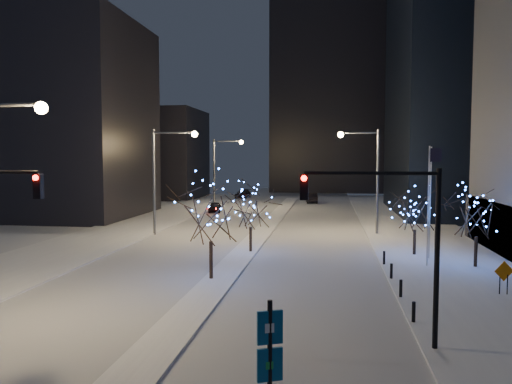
% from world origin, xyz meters
% --- Properties ---
extents(ground, '(160.00, 160.00, 0.00)m').
position_xyz_m(ground, '(0.00, 0.00, 0.00)').
color(ground, silver).
rests_on(ground, ground).
extents(road, '(20.00, 130.00, 0.02)m').
position_xyz_m(road, '(0.00, 35.00, 0.01)').
color(road, '#A9AEB8').
rests_on(road, ground).
extents(median, '(2.00, 80.00, 0.15)m').
position_xyz_m(median, '(0.00, 30.00, 0.07)').
color(median, silver).
rests_on(median, ground).
extents(east_sidewalk, '(10.00, 90.00, 0.15)m').
position_xyz_m(east_sidewalk, '(15.00, 20.00, 0.07)').
color(east_sidewalk, silver).
rests_on(east_sidewalk, ground).
extents(west_sidewalk, '(8.00, 90.00, 0.15)m').
position_xyz_m(west_sidewalk, '(-14.00, 20.00, 0.07)').
color(west_sidewalk, silver).
rests_on(west_sidewalk, ground).
extents(filler_west_near, '(22.00, 18.00, 24.00)m').
position_xyz_m(filler_west_near, '(-28.00, 40.00, 12.00)').
color(filler_west_near, black).
rests_on(filler_west_near, ground).
extents(filler_west_far, '(18.00, 16.00, 16.00)m').
position_xyz_m(filler_west_far, '(-26.00, 70.00, 8.00)').
color(filler_west_far, black).
rests_on(filler_west_far, ground).
extents(horizon_block, '(24.00, 14.00, 42.00)m').
position_xyz_m(horizon_block, '(6.00, 92.00, 21.00)').
color(horizon_block, black).
rests_on(horizon_block, ground).
extents(street_lamp_w_mid, '(4.40, 0.56, 10.00)m').
position_xyz_m(street_lamp_w_mid, '(-8.94, 27.00, 6.50)').
color(street_lamp_w_mid, '#595E66').
rests_on(street_lamp_w_mid, ground).
extents(street_lamp_w_far, '(4.40, 0.56, 10.00)m').
position_xyz_m(street_lamp_w_far, '(-8.94, 52.00, 6.50)').
color(street_lamp_w_far, '#595E66').
rests_on(street_lamp_w_far, ground).
extents(street_lamp_east, '(3.90, 0.56, 10.00)m').
position_xyz_m(street_lamp_east, '(10.08, 30.00, 6.45)').
color(street_lamp_east, '#595E66').
rests_on(street_lamp_east, ground).
extents(traffic_signal_east, '(5.26, 0.43, 7.00)m').
position_xyz_m(traffic_signal_east, '(8.94, 1.00, 4.76)').
color(traffic_signal_east, black).
rests_on(traffic_signal_east, ground).
extents(flagpoles, '(1.35, 2.60, 8.00)m').
position_xyz_m(flagpoles, '(13.37, 17.25, 4.80)').
color(flagpoles, silver).
rests_on(flagpoles, east_sidewalk).
extents(bollards, '(0.16, 12.16, 0.90)m').
position_xyz_m(bollards, '(10.20, 10.00, 0.60)').
color(bollards, black).
rests_on(bollards, east_sidewalk).
extents(car_near, '(2.20, 4.20, 1.36)m').
position_xyz_m(car_near, '(-8.74, 46.95, 0.68)').
color(car_near, black).
rests_on(car_near, ground).
extents(car_mid, '(2.19, 5.05, 1.61)m').
position_xyz_m(car_mid, '(3.65, 62.94, 0.81)').
color(car_mid, black).
rests_on(car_mid, ground).
extents(car_far, '(2.49, 5.37, 1.52)m').
position_xyz_m(car_far, '(-9.00, 70.69, 0.76)').
color(car_far, black).
rests_on(car_far, ground).
extents(holiday_tree_median_near, '(5.25, 5.25, 6.33)m').
position_xyz_m(holiday_tree_median_near, '(-0.50, 10.45, 4.25)').
color(holiday_tree_median_near, black).
rests_on(holiday_tree_median_near, median).
extents(holiday_tree_median_far, '(4.35, 4.35, 5.29)m').
position_xyz_m(holiday_tree_median_far, '(0.50, 19.31, 3.57)').
color(holiday_tree_median_far, black).
rests_on(holiday_tree_median_far, median).
extents(holiday_tree_plaza_near, '(4.46, 4.46, 5.38)m').
position_xyz_m(holiday_tree_plaza_near, '(16.13, 16.16, 3.68)').
color(holiday_tree_plaza_near, black).
rests_on(holiday_tree_plaza_near, east_sidewalk).
extents(holiday_tree_plaza_far, '(4.95, 4.95, 5.08)m').
position_xyz_m(holiday_tree_plaza_far, '(12.82, 19.89, 3.47)').
color(holiday_tree_plaza_far, black).
rests_on(holiday_tree_plaza_far, east_sidewalk).
extents(wayfinding_sign, '(0.65, 0.34, 3.79)m').
position_xyz_m(wayfinding_sign, '(5.00, -6.00, 2.32)').
color(wayfinding_sign, black).
rests_on(wayfinding_sign, ground).
extents(construction_sign, '(1.06, 0.31, 1.78)m').
position_xyz_m(construction_sign, '(15.66, 9.30, 1.22)').
color(construction_sign, black).
rests_on(construction_sign, east_sidewalk).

